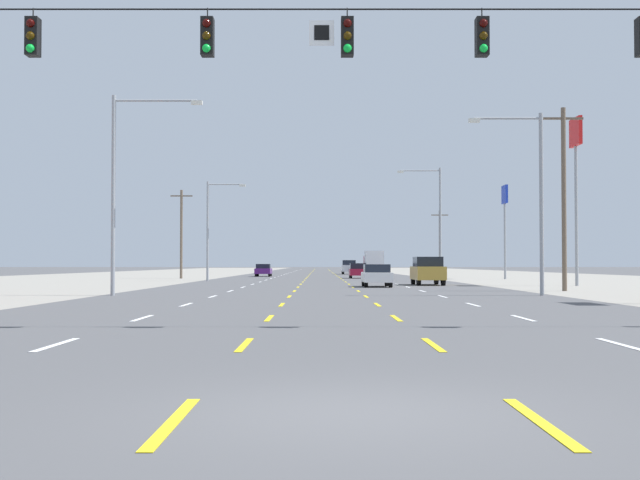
{
  "coord_description": "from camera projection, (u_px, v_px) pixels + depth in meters",
  "views": [
    {
      "loc": [
        -0.35,
        -8.47,
        1.51
      ],
      "look_at": [
        -0.26,
        65.68,
        3.61
      ],
      "focal_mm": 46.74,
      "sensor_mm": 36.0,
      "label": 1
    }
  ],
  "objects": [
    {
      "name": "utility_pole_right_row_0",
      "position": [
        563.0,
        196.0,
        45.81
      ],
      "size": [
        2.2,
        0.26,
        10.12
      ],
      "color": "brown",
      "rests_on": "ground"
    },
    {
      "name": "streetlight_right_row_1",
      "position": [
        435.0,
        216.0,
        72.52
      ],
      "size": [
        3.82,
        0.26,
        9.88
      ],
      "color": "gray",
      "rests_on": "ground"
    },
    {
      "name": "pole_sign_right_row_1",
      "position": [
        575.0,
        158.0,
        56.46
      ],
      "size": [
        0.24,
        2.24,
        11.41
      ],
      "color": "gray",
      "rests_on": "ground"
    },
    {
      "name": "lot_apron_left",
      "position": [
        46.0,
        280.0,
        74.37
      ],
      "size": [
        28.0,
        440.0,
        0.01
      ],
      "primitive_type": "cube",
      "color": "gray",
      "rests_on": "ground"
    },
    {
      "name": "suv_far_right_near",
      "position": [
        427.0,
        270.0,
        58.54
      ],
      "size": [
        1.98,
        4.9,
        1.98
      ],
      "color": "#B28C33",
      "rests_on": "ground"
    },
    {
      "name": "hatchback_inner_right_mid",
      "position": [
        357.0,
        271.0,
        85.32
      ],
      "size": [
        1.72,
        3.9,
        1.54
      ],
      "color": "maroon",
      "rests_on": "ground"
    },
    {
      "name": "utility_pole_left_row_1",
      "position": [
        180.0,
        232.0,
        83.59
      ],
      "size": [
        2.2,
        0.26,
        8.92
      ],
      "color": "brown",
      "rests_on": "ground"
    },
    {
      "name": "sedan_far_left_midfar",
      "position": [
        262.0,
        270.0,
        96.89
      ],
      "size": [
        1.8,
        4.5,
        1.46
      ],
      "color": "#4C196B",
      "rests_on": "ground"
    },
    {
      "name": "suv_inner_right_farther",
      "position": [
        348.0,
        267.0,
        117.77
      ],
      "size": [
        1.98,
        4.9,
        1.98
      ],
      "color": "silver",
      "rests_on": "ground"
    },
    {
      "name": "sedan_inner_right_nearest",
      "position": [
        376.0,
        275.0,
        53.9
      ],
      "size": [
        1.8,
        4.5,
        1.46
      ],
      "color": "white",
      "rests_on": "ground"
    },
    {
      "name": "utility_pole_right_row_2",
      "position": [
        439.0,
        241.0,
        108.73
      ],
      "size": [
        2.2,
        0.26,
        8.46
      ],
      "color": "brown",
      "rests_on": "ground"
    },
    {
      "name": "ground_plane",
      "position": [
        323.0,
        280.0,
        74.4
      ],
      "size": [
        572.0,
        572.0,
        0.0
      ],
      "primitive_type": "plane",
      "color": "#4C4C4F"
    },
    {
      "name": "signal_span_wire",
      "position": [
        336.0,
        111.0,
        19.88
      ],
      "size": [
        26.27,
        0.53,
        8.54
      ],
      "color": "brown",
      "rests_on": "ground"
    },
    {
      "name": "streetlight_left_row_0",
      "position": [
        122.0,
        179.0,
        39.41
      ],
      "size": [
        4.3,
        0.26,
        9.51
      ],
      "color": "gray",
      "rests_on": "ground"
    },
    {
      "name": "lane_markings",
      "position": [
        322.0,
        275.0,
        112.88
      ],
      "size": [
        10.64,
        227.6,
        0.01
      ],
      "color": "white",
      "rests_on": "ground"
    },
    {
      "name": "streetlight_right_row_0",
      "position": [
        533.0,
        190.0,
        39.42
      ],
      "size": [
        3.53,
        0.26,
        8.66
      ],
      "color": "gray",
      "rests_on": "ground"
    },
    {
      "name": "lot_apron_right",
      "position": [
        599.0,
        280.0,
        74.43
      ],
      "size": [
        28.0,
        440.0,
        0.01
      ],
      "primitive_type": "cube",
      "color": "gray",
      "rests_on": "ground"
    },
    {
      "name": "pole_sign_right_row_2",
      "position": [
        504.0,
        209.0,
        81.0
      ],
      "size": [
        0.24,
        1.87,
        9.13
      ],
      "color": "gray",
      "rests_on": "ground"
    },
    {
      "name": "box_truck_far_right_far",
      "position": [
        373.0,
        261.0,
        115.05
      ],
      "size": [
        2.4,
        7.2,
        3.23
      ],
      "color": "maroon",
      "rests_on": "ground"
    },
    {
      "name": "streetlight_left_row_1",
      "position": [
        210.0,
        223.0,
        72.48
      ],
      "size": [
        3.39,
        0.26,
        8.68
      ],
      "color": "gray",
      "rests_on": "ground"
    }
  ]
}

